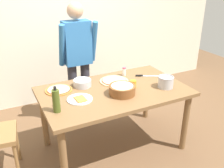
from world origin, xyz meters
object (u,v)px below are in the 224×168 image
(olive_oil_bottle, at_px, (56,101))
(avocado, at_px, (57,103))
(popcorn_bowl, at_px, (122,89))
(salt_shaker, at_px, (124,71))
(cup_orange, at_px, (133,84))
(pizza_cooked_on_tray, at_px, (59,90))
(dining_table, at_px, (114,97))
(chef_knife, at_px, (144,76))
(plate_with_slice, at_px, (80,99))
(pizza_raw_on_board, at_px, (114,81))
(mixing_bowl_steel, at_px, (82,83))
(steel_pot, at_px, (166,82))
(person_cook, at_px, (78,57))

(olive_oil_bottle, xyz_separation_m, avocado, (0.02, 0.10, -0.08))
(popcorn_bowl, xyz_separation_m, salt_shaker, (0.27, 0.45, -0.01))
(cup_orange, bearing_deg, pizza_cooked_on_tray, 159.33)
(dining_table, bearing_deg, chef_knife, 19.22)
(dining_table, xyz_separation_m, pizza_cooked_on_tray, (-0.55, 0.25, 0.10))
(plate_with_slice, relative_size, popcorn_bowl, 0.93)
(pizza_raw_on_board, relative_size, pizza_cooked_on_tray, 1.15)
(mixing_bowl_steel, relative_size, chef_knife, 0.74)
(steel_pot, xyz_separation_m, cup_orange, (-0.33, 0.16, -0.02))
(dining_table, height_order, steel_pot, steel_pot)
(salt_shaker, bearing_deg, pizza_raw_on_board, -149.95)
(dining_table, relative_size, chef_knife, 5.95)
(pizza_cooked_on_tray, distance_m, steel_pot, 1.18)
(person_cook, xyz_separation_m, cup_orange, (0.36, -0.80, -0.14))
(dining_table, relative_size, cup_orange, 18.82)
(popcorn_bowl, bearing_deg, avocado, 175.74)
(plate_with_slice, xyz_separation_m, popcorn_bowl, (0.44, -0.08, 0.05))
(chef_knife, bearing_deg, dining_table, -160.78)
(pizza_raw_on_board, height_order, olive_oil_bottle, olive_oil_bottle)
(salt_shaker, bearing_deg, plate_with_slice, -152.55)
(pizza_cooked_on_tray, relative_size, avocado, 4.19)
(person_cook, relative_size, steel_pot, 9.34)
(pizza_raw_on_board, height_order, plate_with_slice, plate_with_slice)
(pizza_raw_on_board, relative_size, salt_shaker, 3.17)
(pizza_cooked_on_tray, distance_m, avocado, 0.35)
(steel_pot, distance_m, cup_orange, 0.36)
(chef_knife, bearing_deg, cup_orange, -143.53)
(mixing_bowl_steel, bearing_deg, pizza_cooked_on_tray, 178.68)
(plate_with_slice, height_order, steel_pot, steel_pot)
(steel_pot, bearing_deg, dining_table, 160.24)
(cup_orange, bearing_deg, salt_shaker, 76.87)
(person_cook, relative_size, popcorn_bowl, 5.79)
(person_cook, distance_m, mixing_bowl_steel, 0.55)
(plate_with_slice, distance_m, salt_shaker, 0.81)
(plate_with_slice, distance_m, chef_knife, 0.96)
(mixing_bowl_steel, relative_size, steel_pot, 1.15)
(dining_table, distance_m, person_cook, 0.82)
(pizza_cooked_on_tray, height_order, cup_orange, cup_orange)
(mixing_bowl_steel, distance_m, salt_shaker, 0.58)
(popcorn_bowl, xyz_separation_m, chef_knife, (0.49, 0.31, -0.05))
(salt_shaker, height_order, chef_knife, salt_shaker)
(pizza_cooked_on_tray, relative_size, salt_shaker, 2.76)
(popcorn_bowl, height_order, cup_orange, popcorn_bowl)
(person_cook, relative_size, avocado, 23.14)
(plate_with_slice, relative_size, olive_oil_bottle, 1.02)
(person_cook, height_order, salt_shaker, person_cook)
(steel_pot, bearing_deg, pizza_cooked_on_tray, 157.81)
(dining_table, distance_m, cup_orange, 0.26)
(person_cook, height_order, cup_orange, person_cook)
(cup_orange, relative_size, salt_shaker, 0.80)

